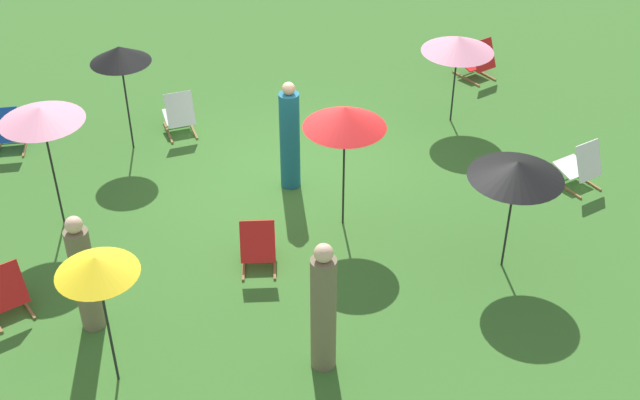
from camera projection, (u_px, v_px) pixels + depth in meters
ground_plane at (297, 185)px, 13.68m from camera, size 40.00×40.00×0.00m
deckchair_1 at (4, 292)px, 10.99m from camera, size 0.68×0.87×0.83m
deckchair_2 at (8, 130)px, 14.37m from camera, size 0.59×0.82×0.83m
deckchair_4 at (580, 166)px, 13.45m from camera, size 0.64×0.85×0.83m
deckchair_5 at (258, 246)px, 11.78m from camera, size 0.66×0.86×0.83m
deckchair_6 at (179, 115)px, 14.81m from camera, size 0.49×0.77×0.83m
deckchair_8 at (478, 61)px, 16.57m from camera, size 0.67×0.86×0.83m
umbrella_0 at (517, 170)px, 11.09m from camera, size 1.28×1.28×1.74m
umbrella_1 at (458, 44)px, 14.53m from camera, size 1.26×1.26×1.65m
umbrella_2 at (96, 266)px, 9.23m from camera, size 0.94×0.94×1.90m
umbrella_3 at (345, 117)px, 11.78m from camera, size 1.19×1.19×1.99m
umbrella_4 at (120, 55)px, 13.61m from camera, size 0.99×0.99×1.90m
umbrella_5 at (41, 115)px, 11.75m from camera, size 1.20×1.20×1.99m
person_0 at (323, 310)px, 9.94m from camera, size 0.36×0.36×1.86m
person_1 at (290, 139)px, 13.18m from camera, size 0.42×0.42×1.85m
person_2 at (85, 276)px, 10.55m from camera, size 0.42×0.42×1.73m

